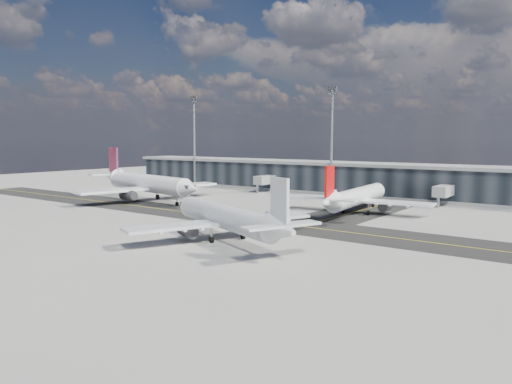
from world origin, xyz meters
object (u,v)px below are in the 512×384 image
at_px(baggage_tug, 265,219).
at_px(service_van, 348,204).
at_px(airliner_redtail, 357,197).
at_px(airliner_near, 226,218).
at_px(airliner_af, 147,183).

height_order(baggage_tug, service_van, baggage_tug).
distance_m(airliner_redtail, baggage_tug, 22.52).
xyz_separation_m(airliner_near, service_van, (-2.30, 44.81, -2.73)).
bearing_deg(airliner_af, service_van, 124.38).
height_order(airliner_af, baggage_tug, airliner_af).
bearing_deg(service_van, airliner_redtail, -61.49).
relative_size(airliner_redtail, service_van, 6.50).
xyz_separation_m(airliner_af, airliner_redtail, (51.35, 10.97, -0.79)).
bearing_deg(airliner_af, airliner_redtail, 113.34).
bearing_deg(airliner_redtail, airliner_af, -174.12).
xyz_separation_m(airliner_af, baggage_tug, (43.56, -9.99, -3.44)).
xyz_separation_m(airliner_redtail, baggage_tug, (-7.79, -20.97, -2.65)).
bearing_deg(airliner_near, airliner_af, 84.28).
xyz_separation_m(baggage_tug, service_van, (1.70, 29.30, -0.06)).
distance_m(airliner_redtail, airliner_near, 36.67).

